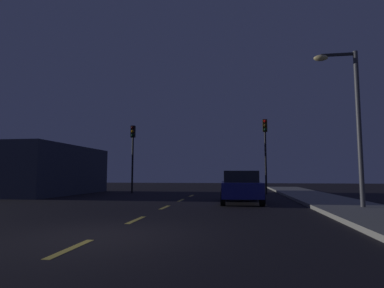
{
  "coord_description": "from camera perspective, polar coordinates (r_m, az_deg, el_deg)",
  "views": [
    {
      "loc": [
        3.13,
        -6.89,
        1.37
      ],
      "look_at": [
        -0.02,
        14.42,
        3.46
      ],
      "focal_mm": 29.75,
      "sensor_mm": 36.0,
      "label": 1
    }
  ],
  "objects": [
    {
      "name": "lane_stripe_fifth",
      "position": [
        21.16,
        -0.11,
        -9.25
      ],
      "size": [
        0.16,
        1.6,
        0.01
      ],
      "primitive_type": "cube",
      "color": "#EACC4C",
      "rests_on": "ground_plane"
    },
    {
      "name": "storefront_left",
      "position": [
        25.06,
        -24.62,
        -4.29
      ],
      "size": [
        5.01,
        9.53,
        3.4
      ],
      "primitive_type": "cube",
      "color": "#333847",
      "rests_on": "ground_plane"
    },
    {
      "name": "street_lamp_right",
      "position": [
        14.06,
        26.59,
        5.15
      ],
      "size": [
        1.7,
        0.36,
        6.3
      ],
      "color": "#4C4C51",
      "rests_on": "ground_plane"
    },
    {
      "name": "lane_stripe_nearest",
      "position": [
        6.63,
        -20.9,
        -17.09
      ],
      "size": [
        0.16,
        1.6,
        0.01
      ],
      "primitive_type": "cube",
      "color": "#EACC4C",
      "rests_on": "ground_plane"
    },
    {
      "name": "lane_stripe_third",
      "position": [
        13.72,
        -4.91,
        -11.25
      ],
      "size": [
        0.16,
        1.6,
        0.01
      ],
      "primitive_type": "cube",
      "color": "#EACC4C",
      "rests_on": "ground_plane"
    },
    {
      "name": "lane_stripe_second",
      "position": [
        10.08,
        -10.01,
        -13.26
      ],
      "size": [
        0.16,
        1.6,
        0.01
      ],
      "primitive_type": "cube",
      "color": "#EACC4C",
      "rests_on": "ground_plane"
    },
    {
      "name": "sidewalk_curb_right",
      "position": [
        14.62,
        26.21,
        -10.07
      ],
      "size": [
        3.0,
        40.0,
        0.15
      ],
      "primitive_type": "cube",
      "color": "gray",
      "rests_on": "ground_plane"
    },
    {
      "name": "car_stopped_ahead",
      "position": [
        15.96,
        8.67,
        -7.57
      ],
      "size": [
        2.12,
        4.44,
        1.56
      ],
      "color": "navy",
      "rests_on": "ground_plane"
    },
    {
      "name": "lane_stripe_fourth",
      "position": [
        17.42,
        -1.99,
        -10.04
      ],
      "size": [
        0.16,
        1.6,
        0.01
      ],
      "primitive_type": "cube",
      "color": "#EACC4C",
      "rests_on": "ground_plane"
    },
    {
      "name": "traffic_signal_left",
      "position": [
        24.49,
        -10.58,
        -0.31
      ],
      "size": [
        0.32,
        0.38,
        5.1
      ],
      "color": "black",
      "rests_on": "ground_plane"
    },
    {
      "name": "traffic_signal_right",
      "position": [
        23.26,
        13.01,
        0.38
      ],
      "size": [
        0.32,
        0.38,
        5.34
      ],
      "color": "black",
      "rests_on": "ground_plane"
    },
    {
      "name": "ground_plane",
      "position": [
        14.3,
        -4.34,
        -11.03
      ],
      "size": [
        80.0,
        80.0,
        0.0
      ],
      "primitive_type": "plane",
      "color": "black"
    }
  ]
}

